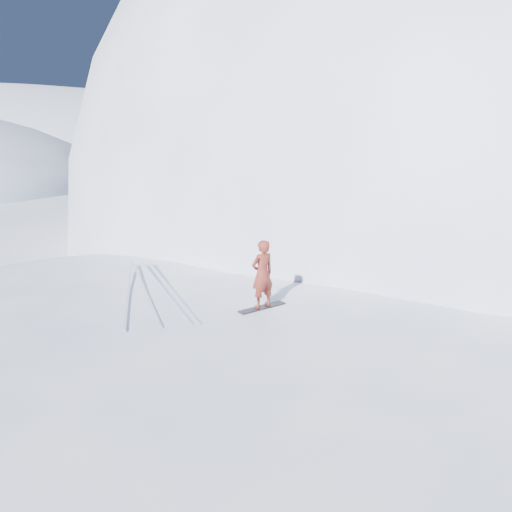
{
  "coord_description": "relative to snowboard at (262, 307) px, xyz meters",
  "views": [
    {
      "loc": [
        -0.34,
        -7.84,
        6.6
      ],
      "look_at": [
        1.54,
        3.86,
        3.5
      ],
      "focal_mm": 32.0,
      "sensor_mm": 36.0,
      "label": 1
    }
  ],
  "objects": [
    {
      "name": "snowboard",
      "position": [
        0.0,
        0.0,
        0.0
      ],
      "size": [
        1.32,
        0.82,
        0.02
      ],
      "primitive_type": "cube",
      "rotation": [
        0.0,
        0.0,
        0.46
      ],
      "color": "black",
      "rests_on": "near_ridge"
    },
    {
      "name": "summit_peak",
      "position": [
        20.46,
        23.14,
        -2.41
      ],
      "size": [
        60.0,
        56.0,
        56.0
      ],
      "primitive_type": "ellipsoid",
      "color": "white",
      "rests_on": "ground"
    },
    {
      "name": "far_ridge_c",
      "position": [
        -41.54,
        107.14,
        -2.41
      ],
      "size": [
        140.0,
        90.0,
        36.0
      ],
      "primitive_type": "ellipsoid",
      "color": "white",
      "rests_on": "ground"
    },
    {
      "name": "board_tracks",
      "position": [
        -2.89,
        2.06,
        0.01
      ],
      "size": [
        2.19,
        5.99,
        0.04
      ],
      "color": "silver",
      "rests_on": "ground"
    },
    {
      "name": "peak_shoulder",
      "position": [
        8.46,
        17.14,
        -2.41
      ],
      "size": [
        28.0,
        24.0,
        18.0
      ],
      "primitive_type": "ellipsoid",
      "color": "white",
      "rests_on": "ground"
    },
    {
      "name": "snowboarder",
      "position": [
        0.0,
        0.0,
        0.88
      ],
      "size": [
        0.75,
        0.65,
        1.74
      ],
      "primitive_type": "imported",
      "rotation": [
        0.0,
        0.0,
        3.6
      ],
      "color": "maroon",
      "rests_on": "snowboard"
    },
    {
      "name": "wind_bumps",
      "position": [
        -2.1,
        -0.74,
        -2.41
      ],
      "size": [
        16.0,
        14.4,
        1.0
      ],
      "color": "white",
      "rests_on": "ground"
    },
    {
      "name": "near_ridge",
      "position": [
        -0.54,
        0.14,
        -2.41
      ],
      "size": [
        36.0,
        28.0,
        4.8
      ],
      "primitive_type": "ellipsoid",
      "color": "white",
      "rests_on": "ground"
    },
    {
      "name": "ground",
      "position": [
        -1.54,
        -2.86,
        -2.41
      ],
      "size": [
        400.0,
        400.0,
        0.0
      ],
      "primitive_type": "plane",
      "color": "white",
      "rests_on": "ground"
    }
  ]
}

